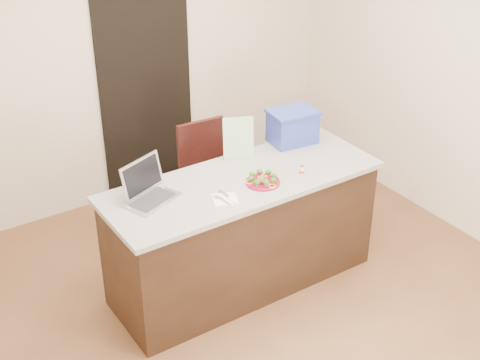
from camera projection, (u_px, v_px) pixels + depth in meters
ground at (260, 298)px, 5.06m from camera, size 4.00×4.00×0.00m
room_shell at (264, 100)px, 4.27m from camera, size 4.00×4.00×4.00m
doorway at (146, 90)px, 6.06m from camera, size 0.90×0.02×2.00m
island at (242, 232)px, 5.02m from camera, size 2.06×0.76×0.92m
plate at (263, 182)px, 4.73m from camera, size 0.25×0.25×0.02m
meatballs at (262, 179)px, 4.72m from camera, size 0.10×0.10×0.04m
broccoli at (263, 177)px, 4.72m from camera, size 0.20×0.20×0.04m
pepper_rings at (263, 181)px, 4.73m from camera, size 0.23×0.21×0.01m
napkin at (225, 199)px, 4.54m from camera, size 0.21×0.21×0.01m
fork at (222, 199)px, 4.53m from camera, size 0.04×0.16×0.00m
knife at (230, 198)px, 4.53m from camera, size 0.02×0.22×0.01m
yogurt_bottle at (302, 171)px, 4.83m from camera, size 0.04×0.04×0.08m
laptop at (147, 188)px, 4.54m from camera, size 0.43×0.40×0.26m
leaflet at (238, 138)px, 5.00m from camera, size 0.23×0.14×0.33m
blue_box at (293, 126)px, 5.25m from camera, size 0.40×0.31×0.27m
chair at (208, 170)px, 5.68m from camera, size 0.45×0.45×0.96m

